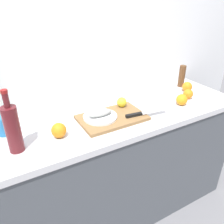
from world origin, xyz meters
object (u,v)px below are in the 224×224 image
Objects in this scene: coffee_mug_0 at (4,125)px; pepper_mill at (182,76)px; cutting_board at (112,118)px; chef_knife at (141,113)px; fish_fillet at (100,113)px; lemon_0 at (122,102)px; orange_0 at (188,94)px; wine_bottle at (13,128)px; white_plate at (100,117)px.

coffee_mug_0 is 1.39m from pepper_mill.
chef_knife is at bearing -23.24° from cutting_board.
fish_fillet is 0.55m from coffee_mug_0.
lemon_0 is at bearing 112.77° from chef_knife.
cutting_board is 0.65m from orange_0.
coffee_mug_0 is at bearing 99.05° from wine_bottle.
cutting_board is 0.09m from fish_fillet.
fish_fillet reaches higher than cutting_board.
cutting_board is at bearing -14.61° from white_plate.
chef_knife is at bearing -20.76° from white_plate.
fish_fillet is at bearing -45.00° from white_plate.
lemon_0 is 0.37× the size of pepper_mill.
lemon_0 is at bearing 19.39° from fish_fillet.
white_plate is 0.26m from chef_knife.
lemon_0 is 0.67m from pepper_mill.
wine_bottle is 2.73× the size of coffee_mug_0.
wine_bottle is 1.38m from pepper_mill.
fish_fillet reaches higher than white_plate.
coffee_mug_0 is 0.67× the size of pepper_mill.
white_plate reaches higher than cutting_board.
white_plate is 0.55m from coffee_mug_0.
lemon_0 is 0.91× the size of orange_0.
chef_knife is 0.89× the size of wine_bottle.
orange_0 reaches higher than chef_knife.
orange_0 reaches higher than fish_fillet.
wine_bottle is (-0.75, 0.03, 0.10)m from chef_knife.
white_plate is 2.90× the size of orange_0.
lemon_0 is at bearing 19.39° from white_plate.
fish_fillet is 0.48× the size of wine_bottle.
chef_knife is 0.81m from coffee_mug_0.
pepper_mill reaches higher than lemon_0.
white_plate is 0.72× the size of chef_knife.
fish_fillet is 2.38× the size of lemon_0.
chef_knife is 0.17m from lemon_0.
chef_knife is 0.48m from orange_0.
white_plate is at bearing -13.80° from coffee_mug_0.
pepper_mill is at bearing 10.49° from wine_bottle.
chef_knife is at bearing -16.05° from coffee_mug_0.
cutting_board is at bearing -144.70° from lemon_0.
chef_knife is (0.17, -0.07, 0.02)m from cutting_board.
lemon_0 is 0.73m from coffee_mug_0.
lemon_0 is at bearing 170.02° from orange_0.
fish_fillet is at bearing -13.80° from coffee_mug_0.
lemon_0 reaches higher than fish_fillet.
orange_0 is (0.72, -0.02, 0.01)m from white_plate.
coffee_mug_0 is (-0.61, 0.15, 0.04)m from cutting_board.
fish_fillet is 0.26m from chef_knife.
chef_knife is (0.25, -0.09, 0.00)m from white_plate.
orange_0 is at bearing 15.34° from chef_knife.
chef_knife is 1.62× the size of pepper_mill.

